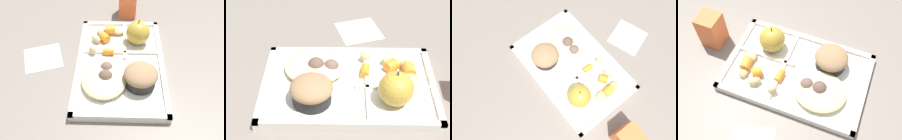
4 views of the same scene
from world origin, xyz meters
TOP-DOWN VIEW (x-y plane):
  - ground at (0.00, 0.00)m, footprint 6.00×6.00m
  - lunch_tray at (-0.00, 0.00)m, footprint 0.38×0.25m
  - green_apple at (-0.09, 0.05)m, footprint 0.07×0.07m
  - bran_muffin at (0.08, 0.05)m, footprint 0.09×0.09m
  - carrot_slice_small at (-0.10, -0.05)m, footprint 0.04×0.04m
  - carrot_slice_tilted at (-0.14, -0.03)m, footprint 0.03×0.03m
  - carrot_slice_edge at (-0.04, -0.03)m, footprint 0.02×0.03m
  - potato_chunk_golden at (-0.04, -0.08)m, footprint 0.03×0.03m
  - potato_chunk_corner at (-0.13, -0.06)m, footprint 0.03×0.04m
  - potato_chunk_large at (-0.09, -0.08)m, footprint 0.04×0.04m
  - potato_chunk_small at (-0.14, -0.01)m, footprint 0.04×0.05m
  - egg_noodle_pile at (0.08, -0.04)m, footprint 0.14×0.12m
  - meatball_back at (0.07, -0.04)m, footprint 0.04×0.04m
  - meatball_side at (0.04, -0.04)m, footprint 0.04×0.04m
  - plastic_fork at (0.12, -0.02)m, footprint 0.16×0.05m
  - milk_carton at (-0.27, 0.02)m, footprint 0.06×0.06m

SIDE VIEW (x-z plane):
  - ground at x=0.00m, z-range 0.00..0.00m
  - lunch_tray at x=0.00m, z-range 0.00..0.02m
  - plastic_fork at x=0.12m, z-range 0.02..0.02m
  - potato_chunk_corner at x=-0.13m, z-range 0.02..0.03m
  - carrot_slice_edge at x=-0.04m, z-range 0.02..0.04m
  - potato_chunk_small at x=-0.14m, z-range 0.02..0.04m
  - potato_chunk_large at x=-0.09m, z-range 0.02..0.04m
  - carrot_slice_small at x=-0.10m, z-range 0.02..0.04m
  - potato_chunk_golden at x=-0.04m, z-range 0.02..0.04m
  - egg_noodle_pile at x=0.08m, z-range 0.02..0.04m
  - carrot_slice_tilted at x=-0.14m, z-range 0.02..0.04m
  - meatball_side at x=0.04m, z-range 0.02..0.05m
  - meatball_back at x=0.07m, z-range 0.02..0.06m
  - bran_muffin at x=0.08m, z-range 0.02..0.07m
  - milk_carton at x=-0.27m, z-range 0.00..0.10m
  - green_apple at x=-0.09m, z-range 0.01..0.09m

